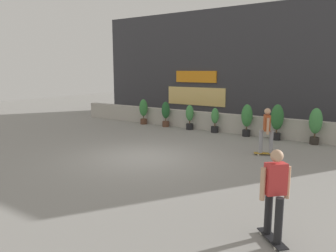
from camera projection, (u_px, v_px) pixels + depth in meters
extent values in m
plane|color=gray|center=(144.00, 157.00, 11.56)|extent=(48.00, 48.00, 0.00)
cube|color=#B2ADA3|center=(219.00, 122.00, 16.35)|extent=(18.00, 0.40, 0.90)
cube|color=#38383D|center=(251.00, 66.00, 19.11)|extent=(20.00, 2.00, 6.50)
cube|color=orange|center=(196.00, 77.00, 20.10)|extent=(2.80, 0.08, 0.70)
cube|color=#F2CC72|center=(196.00, 96.00, 20.32)|extent=(4.00, 0.06, 1.10)
cylinder|color=brown|center=(144.00, 121.00, 18.53)|extent=(0.36, 0.36, 0.30)
cylinder|color=brown|center=(144.00, 117.00, 18.49)|extent=(0.06, 0.06, 0.15)
ellipsoid|color=#387F3D|center=(143.00, 108.00, 18.40)|extent=(0.46, 0.46, 0.95)
cylinder|color=brown|center=(166.00, 124.00, 17.68)|extent=(0.36, 0.36, 0.30)
cylinder|color=brown|center=(166.00, 120.00, 17.64)|extent=(0.06, 0.06, 0.15)
ellipsoid|color=#235B2D|center=(166.00, 110.00, 17.55)|extent=(0.44, 0.44, 0.89)
cylinder|color=black|center=(190.00, 127.00, 16.84)|extent=(0.36, 0.36, 0.30)
cylinder|color=brown|center=(190.00, 122.00, 16.81)|extent=(0.06, 0.06, 0.15)
ellipsoid|color=#428C47|center=(190.00, 113.00, 16.72)|extent=(0.40, 0.40, 0.82)
cylinder|color=black|center=(215.00, 129.00, 16.05)|extent=(0.36, 0.36, 0.30)
cylinder|color=brown|center=(215.00, 125.00, 16.01)|extent=(0.06, 0.06, 0.15)
ellipsoid|color=#428C47|center=(215.00, 116.00, 15.93)|extent=(0.37, 0.37, 0.75)
cylinder|color=black|center=(246.00, 133.00, 15.15)|extent=(0.36, 0.36, 0.30)
cylinder|color=brown|center=(246.00, 128.00, 15.11)|extent=(0.06, 0.06, 0.15)
ellipsoid|color=#387F3D|center=(247.00, 116.00, 15.01)|extent=(0.50, 0.50, 1.03)
cylinder|color=black|center=(276.00, 136.00, 14.38)|extent=(0.36, 0.36, 0.30)
cylinder|color=brown|center=(276.00, 131.00, 14.34)|extent=(0.06, 0.06, 0.15)
ellipsoid|color=#2D6B33|center=(277.00, 117.00, 14.24)|extent=(0.54, 0.54, 1.11)
cylinder|color=#2D2823|center=(314.00, 141.00, 13.51)|extent=(0.36, 0.36, 0.30)
cylinder|color=brown|center=(315.00, 135.00, 13.47)|extent=(0.06, 0.06, 0.15)
ellipsoid|color=#428C47|center=(316.00, 121.00, 13.37)|extent=(0.52, 0.52, 1.05)
cube|color=black|center=(272.00, 238.00, 5.89)|extent=(0.71, 0.70, 0.02)
cylinder|color=silver|center=(261.00, 234.00, 6.13)|extent=(0.06, 0.06, 0.06)
cylinder|color=silver|center=(269.00, 233.00, 6.16)|extent=(0.06, 0.06, 0.06)
cylinder|color=silver|center=(275.00, 248.00, 5.63)|extent=(0.06, 0.06, 0.06)
cylinder|color=silver|center=(284.00, 247.00, 5.66)|extent=(0.06, 0.06, 0.06)
cylinder|color=black|center=(268.00, 212.00, 5.99)|extent=(0.14, 0.14, 0.82)
cylinder|color=black|center=(279.00, 221.00, 5.64)|extent=(0.14, 0.14, 0.82)
cube|color=red|center=(276.00, 179.00, 5.70)|extent=(0.39, 0.40, 0.56)
sphere|color=tan|center=(277.00, 156.00, 5.63)|extent=(0.22, 0.22, 0.22)
cylinder|color=tan|center=(263.00, 184.00, 5.67)|extent=(0.09, 0.09, 0.58)
cylinder|color=tan|center=(288.00, 182.00, 5.76)|extent=(0.09, 0.09, 0.58)
cube|color=#BF8C26|center=(265.00, 153.00, 11.84)|extent=(0.80, 0.54, 0.02)
cylinder|color=silver|center=(258.00, 155.00, 11.81)|extent=(0.06, 0.05, 0.06)
cylinder|color=silver|center=(258.00, 153.00, 11.96)|extent=(0.06, 0.05, 0.06)
cylinder|color=silver|center=(273.00, 155.00, 11.74)|extent=(0.06, 0.05, 0.06)
cylinder|color=silver|center=(272.00, 154.00, 11.90)|extent=(0.06, 0.05, 0.06)
cylinder|color=gray|center=(261.00, 142.00, 11.80)|extent=(0.14, 0.14, 0.82)
cylinder|color=gray|center=(271.00, 142.00, 11.75)|extent=(0.14, 0.14, 0.82)
cube|color=#B24C26|center=(267.00, 123.00, 11.66)|extent=(0.34, 0.41, 0.56)
sphere|color=tan|center=(268.00, 111.00, 11.59)|extent=(0.22, 0.22, 0.22)
cylinder|color=tan|center=(268.00, 126.00, 11.44)|extent=(0.09, 0.09, 0.58)
cylinder|color=tan|center=(266.00, 124.00, 11.90)|extent=(0.09, 0.09, 0.58)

